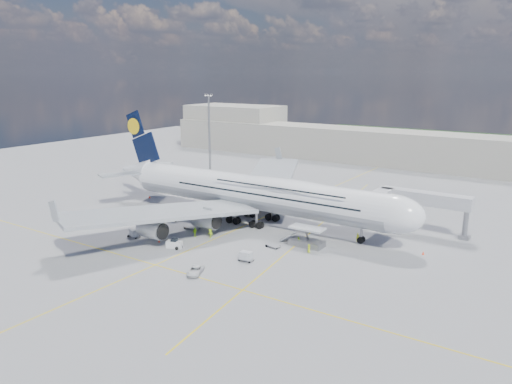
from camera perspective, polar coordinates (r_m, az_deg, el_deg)
The scene contains 31 objects.
ground at distance 101.70m, azimuth -3.48°, elevation -4.82°, with size 300.00×300.00×0.00m, color gray.
taxi_line_main at distance 101.70m, azimuth -3.48°, elevation -4.82°, with size 0.25×220.00×0.01m, color #DDC10B.
taxi_line_cross at distance 87.56m, azimuth -11.45°, elevation -8.17°, with size 120.00×0.25×0.01m, color #DDC10B.
taxi_line_diag at distance 102.68m, azimuth 6.19°, elevation -4.69°, with size 0.25×100.00×0.01m, color #DDC10B.
airliner at distance 107.51m, azimuth -0.22°, elevation 0.03°, with size 77.26×79.15×23.71m.
jet_bridge at distance 104.97m, azimuth 16.75°, elevation -0.90°, with size 18.80×12.10×8.50m.
cargo_loader at distance 95.07m, azimuth 5.74°, elevation -5.39°, with size 8.53×3.20×3.67m.
light_mast at distance 157.76m, azimuth -5.36°, elevation 6.64°, with size 3.00×0.70×25.50m.
terminal at distance 183.39m, azimuth 14.69°, elevation 4.95°, with size 180.00×16.00×12.00m, color #B2AD9E.
hangar at distance 219.77m, azimuth -2.43°, elevation 7.52°, with size 40.00×22.00×18.00m, color #B2AD9E.
dolly_row_a at distance 102.24m, azimuth -13.81°, elevation -4.56°, with size 3.03×2.35×1.70m.
dolly_row_b at distance 111.86m, azimuth -9.46°, elevation -2.68°, with size 3.62×2.60×2.06m.
dolly_row_c at distance 105.48m, azimuth -7.34°, elevation -4.01°, with size 3.43×1.88×0.50m.
dolly_back at distance 116.01m, azimuth -13.50°, elevation -2.33°, with size 3.01×1.68×1.88m.
dolly_nose_far at distance 87.27m, azimuth -1.16°, elevation -7.33°, with size 2.79×1.67×1.69m.
dolly_nose_near at distance 94.02m, azimuth 1.96°, elevation -6.15°, with size 3.12×2.23×0.41m.
baggage_tug at distance 94.57m, azimuth -9.29°, elevation -5.89°, with size 3.22×2.25×1.83m.
catering_truck_inner at distance 125.30m, azimuth -2.95°, elevation -0.46°, with size 6.16×2.51×3.65m.
catering_truck_outer at distance 150.65m, azimuth 2.22°, elevation 1.99°, with size 6.90×3.20×3.99m.
service_van at distance 82.58m, azimuth -6.95°, elevation -8.90°, with size 2.02×4.38×1.22m, color white.
crew_nose at distance 98.57m, azimuth 11.56°, elevation -5.13°, with size 0.66×0.43×1.80m, color #F2FF1A.
crew_loader at distance 95.30m, azimuth 4.88°, elevation -5.62°, with size 0.77×0.60×1.57m, color #AEF019.
crew_wing at distance 100.32m, azimuth -6.99°, elevation -4.56°, with size 1.16×0.48×1.98m, color #A4E818.
crew_van at distance 91.65m, azimuth 6.06°, elevation -6.44°, with size 0.78×0.51×1.59m, color #CDE818.
crew_tug at distance 99.25m, azimuth -5.24°, elevation -4.75°, with size 1.21×0.69×1.87m, color #B9EB18.
cone_nose at distance 95.25m, azimuth 18.56°, elevation -6.63°, with size 0.49×0.49×0.63m.
cone_wing_left_inner at distance 125.85m, azimuth 3.64°, elevation -1.09°, with size 0.42×0.42×0.54m.
cone_wing_left_outer at distance 141.73m, azimuth -0.54°, elevation 0.62°, with size 0.49×0.49×0.63m.
cone_wing_right_inner at distance 98.53m, azimuth -11.03°, elevation -5.52°, with size 0.40×0.40×0.50m.
cone_wing_right_outer at distance 105.16m, azimuth -13.67°, elevation -4.40°, with size 0.48×0.48×0.62m.
cone_tail at distance 132.91m, azimuth -12.07°, elevation -0.56°, with size 0.49×0.49×0.62m.
Camera 1 is at (58.36, -76.90, 31.98)m, focal length 35.00 mm.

